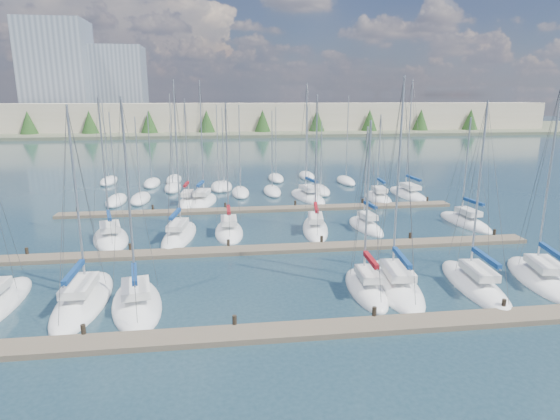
{
  "coord_description": "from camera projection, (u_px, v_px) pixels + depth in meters",
  "views": [
    {
      "loc": [
        -4.6,
        -20.82,
        12.66
      ],
      "look_at": [
        0.0,
        14.0,
        4.0
      ],
      "focal_mm": 30.0,
      "sensor_mm": 36.0,
      "label": 1
    }
  ],
  "objects": [
    {
      "name": "sailboat_c",
      "position": [
        137.0,
        304.0,
        28.74
      ],
      "size": [
        4.33,
        8.36,
        13.31
      ],
      "rotation": [
        0.0,
        0.0,
        0.18
      ],
      "color": "white",
      "rests_on": "ground"
    },
    {
      "name": "sailboat_g",
      "position": [
        540.0,
        278.0,
        32.76
      ],
      "size": [
        4.81,
        9.11,
        14.37
      ],
      "rotation": [
        0.0,
        0.0,
        -0.22
      ],
      "color": "white",
      "rests_on": "ground"
    },
    {
      "name": "dock_far",
      "position": [
        261.0,
        209.0,
        52.51
      ],
      "size": [
        44.0,
        1.93,
        1.1
      ],
      "color": "#6B5E4C",
      "rests_on": "ground"
    },
    {
      "name": "distant_boats",
      "position": [
        221.0,
        186.0,
        65.16
      ],
      "size": [
        36.93,
        20.75,
        13.3
      ],
      "color": "#9EA0A5",
      "rests_on": "ground"
    },
    {
      "name": "sailboat_p",
      "position": [
        308.0,
        197.0,
        58.89
      ],
      "size": [
        4.61,
        9.2,
        14.76
      ],
      "rotation": [
        0.0,
        0.0,
        0.2
      ],
      "color": "white",
      "rests_on": "ground"
    },
    {
      "name": "dock_near",
      "position": [
        309.0,
        330.0,
        25.55
      ],
      "size": [
        44.0,
        1.93,
        1.1
      ],
      "color": "#6B5E4C",
      "rests_on": "ground"
    },
    {
      "name": "sailboat_q",
      "position": [
        378.0,
        198.0,
        58.21
      ],
      "size": [
        3.13,
        7.7,
        11.13
      ],
      "rotation": [
        0.0,
        0.0,
        -0.06
      ],
      "color": "white",
      "rests_on": "ground"
    },
    {
      "name": "sailboat_r",
      "position": [
        408.0,
        194.0,
        60.29
      ],
      "size": [
        3.32,
        9.65,
        15.32
      ],
      "rotation": [
        0.0,
        0.0,
        0.06
      ],
      "color": "white",
      "rests_on": "ground"
    },
    {
      "name": "sailboat_j",
      "position": [
        229.0,
        232.0,
        43.91
      ],
      "size": [
        2.63,
        7.5,
        12.74
      ],
      "rotation": [
        0.0,
        0.0,
        -0.0
      ],
      "color": "white",
      "rests_on": "ground"
    },
    {
      "name": "sailboat_i",
      "position": [
        179.0,
        236.0,
        42.6
      ],
      "size": [
        3.81,
        9.34,
        14.71
      ],
      "rotation": [
        0.0,
        0.0,
        -0.14
      ],
      "color": "white",
      "rests_on": "ground"
    },
    {
      "name": "dock_mid",
      "position": [
        277.0,
        249.0,
        39.03
      ],
      "size": [
        44.0,
        1.93,
        1.1
      ],
      "color": "#6B5E4C",
      "rests_on": "ground"
    },
    {
      "name": "sailboat_e",
      "position": [
        395.0,
        284.0,
        31.66
      ],
      "size": [
        3.96,
        9.57,
        14.59
      ],
      "rotation": [
        0.0,
        0.0,
        -0.11
      ],
      "color": "white",
      "rests_on": "ground"
    },
    {
      "name": "sailboat_k",
      "position": [
        315.0,
        228.0,
        44.97
      ],
      "size": [
        3.81,
        9.15,
        13.48
      ],
      "rotation": [
        0.0,
        0.0,
        -0.16
      ],
      "color": "white",
      "rests_on": "ground"
    },
    {
      "name": "sailboat_h",
      "position": [
        111.0,
        238.0,
        41.9
      ],
      "size": [
        4.91,
        8.41,
        13.3
      ],
      "rotation": [
        0.0,
        0.0,
        0.25
      ],
      "color": "white",
      "rests_on": "ground"
    },
    {
      "name": "sailboat_f",
      "position": [
        474.0,
        284.0,
        31.65
      ],
      "size": [
        3.33,
        9.37,
        13.08
      ],
      "rotation": [
        0.0,
        0.0,
        -0.08
      ],
      "color": "white",
      "rests_on": "ground"
    },
    {
      "name": "shoreline",
      "position": [
        192.0,
        110.0,
        164.34
      ],
      "size": [
        400.0,
        60.0,
        38.0
      ],
      "color": "#666B51",
      "rests_on": "ground"
    },
    {
      "name": "sailboat_m",
      "position": [
        465.0,
        222.0,
        47.2
      ],
      "size": [
        3.25,
        8.21,
        11.32
      ],
      "rotation": [
        0.0,
        0.0,
        0.1
      ],
      "color": "white",
      "rests_on": "ground"
    },
    {
      "name": "sailboat_l",
      "position": [
        366.0,
        226.0,
        45.59
      ],
      "size": [
        2.86,
        6.9,
        10.55
      ],
      "rotation": [
        0.0,
        0.0,
        0.1
      ],
      "color": "white",
      "rests_on": "ground"
    },
    {
      "name": "sailboat_o",
      "position": [
        203.0,
        201.0,
        56.47
      ],
      "size": [
        4.35,
        8.49,
        15.07
      ],
      "rotation": [
        0.0,
        0.0,
        -0.18
      ],
      "color": "white",
      "rests_on": "ground"
    },
    {
      "name": "sailboat_b",
      "position": [
        83.0,
        300.0,
        29.24
      ],
      "size": [
        2.99,
        9.46,
        12.89
      ],
      "rotation": [
        0.0,
        0.0,
        -0.01
      ],
      "color": "white",
      "rests_on": "ground"
    },
    {
      "name": "sailboat_n",
      "position": [
        188.0,
        202.0,
        55.93
      ],
      "size": [
        2.84,
        7.28,
        13.02
      ],
      "rotation": [
        0.0,
        0.0,
        -0.1
      ],
      "color": "white",
      "rests_on": "ground"
    },
    {
      "name": "ground",
      "position": [
        245.0,
        170.0,
        81.41
      ],
      "size": [
        400.0,
        400.0,
        0.0
      ],
      "primitive_type": "plane",
      "color": "#243D49",
      "rests_on": "ground"
    },
    {
      "name": "sailboat_d",
      "position": [
        366.0,
        289.0,
        30.95
      ],
      "size": [
        2.54,
        7.2,
        11.89
      ],
      "rotation": [
        0.0,
        0.0,
        -0.05
      ],
      "color": "white",
      "rests_on": "ground"
    }
  ]
}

